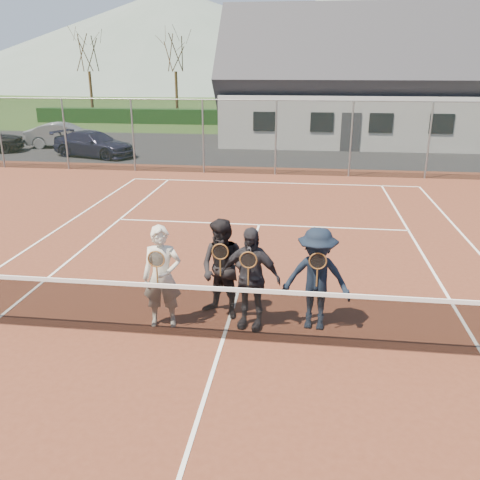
% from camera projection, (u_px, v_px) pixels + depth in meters
% --- Properties ---
extents(ground, '(220.00, 220.00, 0.00)m').
position_uv_depth(ground, '(283.00, 150.00, 27.16)').
color(ground, '#264017').
rests_on(ground, ground).
extents(court_surface, '(30.00, 30.00, 0.02)m').
position_uv_depth(court_surface, '(223.00, 340.00, 8.41)').
color(court_surface, '#562819').
rests_on(court_surface, ground).
extents(tarmac_carpark, '(40.00, 12.00, 0.01)m').
position_uv_depth(tarmac_carpark, '(209.00, 149.00, 27.64)').
color(tarmac_carpark, black).
rests_on(tarmac_carpark, ground).
extents(hedge_row, '(40.00, 1.20, 1.10)m').
position_uv_depth(hedge_row, '(291.00, 118.00, 38.23)').
color(hedge_row, black).
rests_on(hedge_row, ground).
extents(hill_west, '(110.00, 110.00, 18.00)m').
position_uv_depth(hill_west, '(173.00, 39.00, 97.55)').
color(hill_west, '#55675D').
rests_on(hill_west, ground).
extents(hill_centre, '(120.00, 120.00, 22.00)m').
position_uv_depth(hill_centre, '(416.00, 26.00, 91.44)').
color(hill_centre, slate).
rests_on(hill_centre, ground).
extents(car_b, '(4.19, 2.08, 1.32)m').
position_uv_depth(car_b, '(65.00, 135.00, 27.92)').
color(car_b, gray).
rests_on(car_b, ground).
extents(car_c, '(4.60, 2.93, 1.24)m').
position_uv_depth(car_c, '(94.00, 144.00, 25.04)').
color(car_c, black).
rests_on(car_c, ground).
extents(court_markings, '(11.03, 23.83, 0.01)m').
position_uv_depth(court_markings, '(223.00, 339.00, 8.40)').
color(court_markings, white).
rests_on(court_markings, court_surface).
extents(tennis_net, '(11.68, 0.08, 1.10)m').
position_uv_depth(tennis_net, '(223.00, 311.00, 8.23)').
color(tennis_net, slate).
rests_on(tennis_net, ground).
extents(perimeter_fence, '(30.07, 0.07, 3.02)m').
position_uv_depth(perimeter_fence, '(276.00, 138.00, 20.57)').
color(perimeter_fence, slate).
rests_on(perimeter_fence, ground).
extents(clubhouse, '(15.60, 8.20, 7.70)m').
position_uv_depth(clubhouse, '(358.00, 71.00, 29.12)').
color(clubhouse, silver).
rests_on(clubhouse, ground).
extents(tree_a, '(3.20, 3.20, 7.77)m').
position_uv_depth(tree_a, '(87.00, 45.00, 39.39)').
color(tree_a, '#3A2615').
rests_on(tree_a, ground).
extents(tree_b, '(3.20, 3.20, 7.77)m').
position_uv_depth(tree_b, '(175.00, 44.00, 38.54)').
color(tree_b, '#322312').
rests_on(tree_b, ground).
extents(tree_c, '(3.20, 3.20, 7.77)m').
position_uv_depth(tree_c, '(321.00, 44.00, 37.21)').
color(tree_c, '#332412').
rests_on(tree_c, ground).
extents(tree_d, '(3.20, 3.20, 7.77)m').
position_uv_depth(tree_d, '(463.00, 43.00, 36.00)').
color(tree_d, '#3A2715').
rests_on(tree_d, ground).
extents(player_a, '(0.71, 0.55, 1.80)m').
position_uv_depth(player_a, '(162.00, 277.00, 8.59)').
color(player_a, beige).
rests_on(player_a, court_surface).
extents(player_b, '(1.08, 0.98, 1.80)m').
position_uv_depth(player_b, '(223.00, 269.00, 8.92)').
color(player_b, black).
rests_on(player_b, court_surface).
extents(player_c, '(1.12, 0.63, 1.80)m').
position_uv_depth(player_c, '(250.00, 278.00, 8.55)').
color(player_c, '#232227').
rests_on(player_c, court_surface).
extents(player_d, '(1.23, 0.79, 1.80)m').
position_uv_depth(player_d, '(316.00, 279.00, 8.51)').
color(player_d, black).
rests_on(player_d, court_surface).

